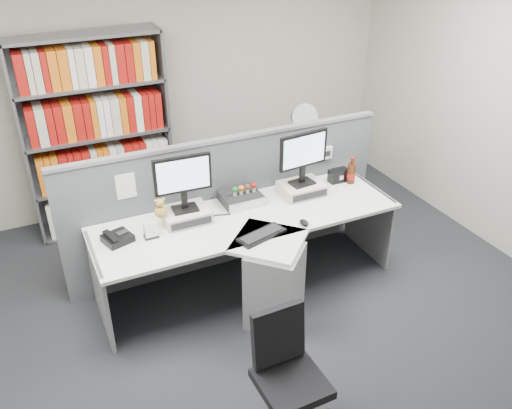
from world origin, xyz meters
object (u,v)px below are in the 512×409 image
mouse (304,223)px  office_chair (286,371)px  monitor_left (183,179)px  desk_calendar (151,231)px  desktop_pc (241,198)px  speaker (338,175)px  filing_cabinet (301,173)px  desk_fan (304,119)px  monitor_right (303,154)px  keyboard (262,235)px  shelving_unit (98,138)px  desk (259,256)px  desk_phone (117,238)px  cola_bottle (351,173)px

mouse → office_chair: 1.37m
monitor_left → desk_calendar: bearing=-158.0°
desktop_pc → speaker: size_ratio=1.84×
monitor_left → desk_calendar: monitor_left is taller
filing_cabinet → desk_fan: 0.64m
desk_calendar → mouse: bearing=-16.2°
monitor_right → keyboard: size_ratio=1.13×
monitor_left → filing_cabinet: (1.69, 1.02, -0.76)m
monitor_left → speaker: size_ratio=2.60×
monitor_left → keyboard: monitor_left is taller
mouse → filing_cabinet: bearing=60.8°
mouse → desk_fan: (0.84, 1.50, 0.25)m
office_chair → mouse: bearing=56.2°
filing_cabinet → keyboard: bearing=-129.2°
speaker → shelving_unit: size_ratio=0.09×
desk → monitor_left: 0.90m
desk_calendar → speaker: desk_calendar is taller
desktop_pc → desk_phone: 1.13m
speaker → filing_cabinet: 1.06m
desktop_pc → office_chair: 1.76m
desktop_pc → desk_fan: desk_fan is taller
desk_phone → filing_cabinet: (2.28, 1.10, -0.40)m
cola_bottle → desk: bearing=-161.7°
desk → desktop_pc: (0.04, 0.47, 0.31)m
desktop_pc → filing_cabinet: desktop_pc is taller
monitor_left → desk_fan: monitor_left is taller
mouse → speaker: 0.87m
keyboard → shelving_unit: shelving_unit is taller
cola_bottle → desk_fan: 1.04m
monitor_left → speaker: 1.57m
monitor_left → shelving_unit: 1.53m
desk_calendar → shelving_unit: shelving_unit is taller
keyboard → monitor_right: bearing=37.6°
desk_calendar → shelving_unit: (-0.08, 1.60, 0.20)m
desk → monitor_right: size_ratio=5.36×
desk_phone → shelving_unit: shelving_unit is taller
desk_phone → office_chair: 1.69m
desktop_pc → mouse: 0.65m
keyboard → mouse: (0.39, 0.01, 0.01)m
monitor_left → keyboard: (0.46, -0.49, -0.37)m
monitor_left → mouse: 1.05m
monitor_right → shelving_unit: size_ratio=0.24×
desktop_pc → cola_bottle: size_ratio=1.29×
monitor_right → desk_phone: size_ratio=1.92×
monitor_left → mouse: (0.85, -0.48, -0.37)m
mouse → desk_fan: desk_fan is taller
monitor_right → filing_cabinet: monitor_right is taller
keyboard → mouse: bearing=1.7°
desk → desk_phone: desk_phone is taller
monitor_right → office_chair: 1.99m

